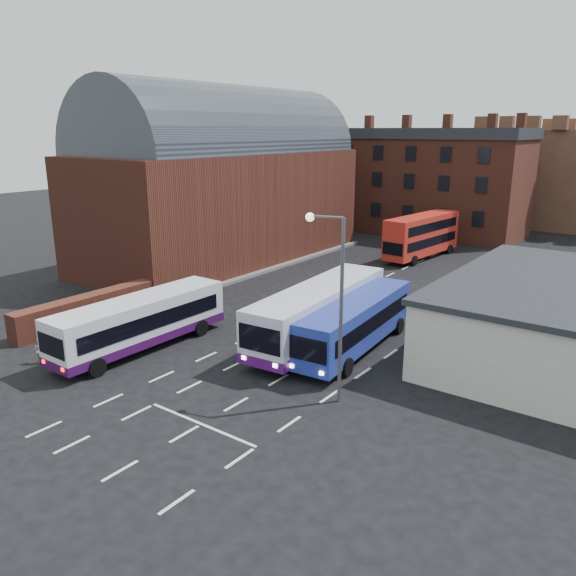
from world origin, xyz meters
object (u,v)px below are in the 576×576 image
Objects in this scene: bus_white_inbound at (319,309)px; bus_blue at (355,320)px; bus_white_outbound at (140,319)px; bus_red_double at (422,236)px; pedestrian_red at (75,345)px; pedestrian_beige at (41,350)px; street_lamp at (335,292)px.

bus_blue is (2.32, 0.09, -0.23)m from bus_white_inbound.
bus_white_outbound is 1.03× the size of bus_red_double.
bus_blue is 15.33m from pedestrian_red.
bus_blue is 17.06m from pedestrian_beige.
bus_white_outbound reaches higher than pedestrian_red.
street_lamp is 15.01m from pedestrian_red.
bus_white_inbound is at bearing -2.52° from bus_blue.
street_lamp reaches higher than pedestrian_red.
bus_white_inbound is 7.35× the size of pedestrian_red.
bus_white_inbound is at bearing 128.07° from street_lamp.
bus_white_inbound is 15.39m from pedestrian_beige.
street_lamp is at bearing 168.80° from pedestrian_red.
bus_red_double is 6.26× the size of pedestrian_red.
bus_blue is at bearing 111.08° from street_lamp.
bus_red_double is 31.82m from street_lamp.
bus_white_outbound is 12.05m from bus_blue.
bus_blue is at bearing 35.75° from bus_white_outbound.
bus_blue is 1.27× the size of street_lamp.
bus_white_outbound is at bearing 30.65° from bus_blue.
bus_red_double is at bearing 84.49° from bus_white_outbound.
pedestrian_beige is (-12.55, -11.51, -1.02)m from bus_blue.
street_lamp is at bearing 5.00° from bus_white_outbound.
bus_white_inbound reaches higher than bus_white_outbound.
bus_blue is at bearing -155.33° from pedestrian_beige.
pedestrian_red is at bearing -147.36° from pedestrian_beige.
bus_white_outbound is at bearing 38.07° from bus_white_inbound.
bus_white_outbound is 10.20m from bus_white_inbound.
bus_white_inbound is at bearing 105.62° from bus_red_double.
bus_red_double is at bearing 106.31° from street_lamp.
bus_red_double reaches higher than bus_white_inbound.
street_lamp is at bearing 112.04° from bus_red_double.
bus_white_inbound reaches higher than pedestrian_beige.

